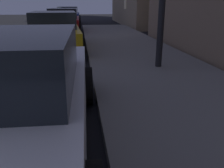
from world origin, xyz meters
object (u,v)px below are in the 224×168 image
(car_blue, at_px, (68,15))
(car_white, at_px, (2,97))
(car_yellow_cab, at_px, (55,32))
(car_red, at_px, (64,21))

(car_blue, bearing_deg, car_white, -90.00)
(car_white, xyz_separation_m, car_yellow_cab, (0.00, 6.43, 0.01))
(car_white, bearing_deg, car_red, 90.00)
(car_yellow_cab, bearing_deg, car_red, 90.00)
(car_white, relative_size, car_blue, 1.05)
(car_yellow_cab, xyz_separation_m, car_red, (0.00, 5.85, 0.01))
(car_yellow_cab, bearing_deg, car_white, -90.01)
(car_red, height_order, car_blue, same)
(car_blue, bearing_deg, car_yellow_cab, -90.00)
(car_white, distance_m, car_yellow_cab, 6.43)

